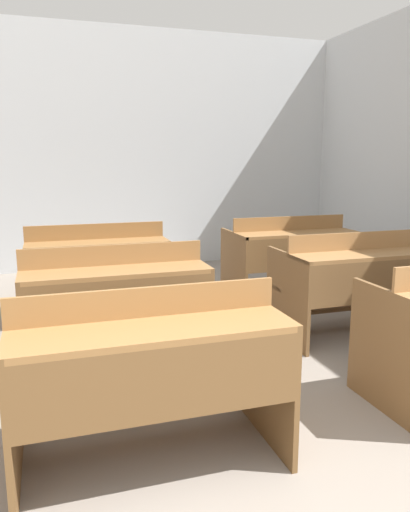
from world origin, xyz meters
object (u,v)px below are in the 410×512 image
Objects in this scene: bench_front_center at (149,368)px; bench_second_center at (115,300)px; bench_second_right at (357,279)px; bench_third_center at (97,265)px; bench_third_right at (290,253)px.

bench_front_center and bench_second_center have the same top height.
bench_second_right and bench_third_center have the same top height.
bench_front_center is at bearing -148.19° from bench_second_right.
bench_second_center and bench_second_right have the same top height.
bench_front_center is 1.00× the size of bench_third_center.
bench_second_center and bench_third_right have the same top height.
bench_third_right is at bearing 89.61° from bench_second_right.
bench_third_right is (0.01, 1.21, 0.00)m from bench_second_right.
bench_second_center is at bearing 89.74° from bench_front_center.
bench_third_center is (-0.00, 1.22, 0.00)m from bench_second_center.
bench_front_center and bench_second_right have the same top height.
bench_third_center is 1.00× the size of bench_third_right.
bench_second_right is at bearing 0.20° from bench_second_center.
bench_third_right is (1.99, 1.22, 0.00)m from bench_second_center.
bench_second_center is 1.00× the size of bench_second_right.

